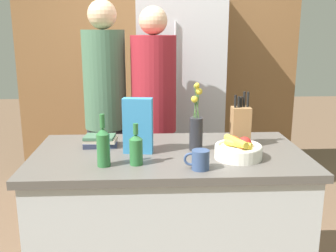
{
  "coord_description": "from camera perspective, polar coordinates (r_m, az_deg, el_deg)",
  "views": [
    {
      "loc": [
        -0.11,
        -2.01,
        1.56
      ],
      "look_at": [
        0.0,
        0.1,
        1.04
      ],
      "focal_mm": 42.0,
      "sensor_mm": 36.0,
      "label": 1
    }
  ],
  "objects": [
    {
      "name": "kitchen_island",
      "position": [
        2.29,
        0.13,
        -14.74
      ],
      "size": [
        1.45,
        0.77,
        0.92
      ],
      "color": "silver",
      "rests_on": "ground_plane"
    },
    {
      "name": "knife_block",
      "position": [
        2.22,
        10.47,
        0.03
      ],
      "size": [
        0.1,
        0.09,
        0.31
      ],
      "color": "olive",
      "rests_on": "kitchen_island"
    },
    {
      "name": "back_wall_wood",
      "position": [
        3.8,
        -1.36,
        10.04
      ],
      "size": [
        2.65,
        0.12,
        2.6
      ],
      "color": "brown",
      "rests_on": "ground_plane"
    },
    {
      "name": "flower_vase",
      "position": [
        2.12,
        4.1,
        -0.36
      ],
      "size": [
        0.07,
        0.07,
        0.37
      ],
      "color": "#232328",
      "rests_on": "kitchen_island"
    },
    {
      "name": "person_at_sink",
      "position": [
        2.92,
        -9.05,
        2.8
      ],
      "size": [
        0.31,
        0.31,
        1.76
      ],
      "rotation": [
        0.0,
        0.0,
        -0.43
      ],
      "color": "#383842",
      "rests_on": "ground_plane"
    },
    {
      "name": "cereal_box",
      "position": [
        2.06,
        -4.39,
        0.01
      ],
      "size": [
        0.16,
        0.08,
        0.29
      ],
      "color": "teal",
      "rests_on": "kitchen_island"
    },
    {
      "name": "bottle_oil",
      "position": [
        1.89,
        -9.38,
        -2.86
      ],
      "size": [
        0.06,
        0.06,
        0.26
      ],
      "color": "#286633",
      "rests_on": "kitchen_island"
    },
    {
      "name": "refrigerator",
      "position": [
        3.49,
        1.58,
        4.34
      ],
      "size": [
        0.72,
        0.62,
        1.95
      ],
      "color": "#B7B7BC",
      "rests_on": "ground_plane"
    },
    {
      "name": "coffee_mug",
      "position": [
        1.85,
        4.64,
        -4.91
      ],
      "size": [
        0.12,
        0.08,
        0.09
      ],
      "color": "#334770",
      "rests_on": "kitchen_island"
    },
    {
      "name": "person_in_blue",
      "position": [
        2.88,
        -2.05,
        2.13
      ],
      "size": [
        0.33,
        0.33,
        1.71
      ],
      "rotation": [
        0.0,
        0.0,
        -0.47
      ],
      "color": "#383842",
      "rests_on": "ground_plane"
    },
    {
      "name": "bottle_vinegar",
      "position": [
        1.9,
        -4.66,
        -3.28
      ],
      "size": [
        0.06,
        0.06,
        0.2
      ],
      "color": "#286633",
      "rests_on": "kitchen_island"
    },
    {
      "name": "book_stack",
      "position": [
        2.24,
        -9.79,
        -2.15
      ],
      "size": [
        0.19,
        0.14,
        0.06
      ],
      "color": "#2D334C",
      "rests_on": "kitchen_island"
    },
    {
      "name": "fruit_bowl",
      "position": [
        2.03,
        10.19,
        -3.33
      ],
      "size": [
        0.24,
        0.24,
        0.11
      ],
      "color": "silver",
      "rests_on": "kitchen_island"
    }
  ]
}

